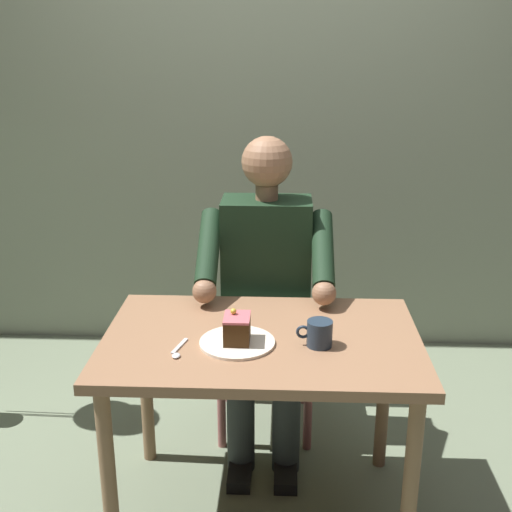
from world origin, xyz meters
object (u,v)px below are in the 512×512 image
seated_person (266,292)px  dessert_spoon (178,351)px  chair (267,313)px  coffee_cup (319,333)px  dining_table (262,360)px  cake_slice (237,328)px

seated_person → dessert_spoon: size_ratio=9.06×
chair → coffee_cup: bearing=105.1°
dining_table → seated_person: bearing=-90.0°
dining_table → coffee_cup: bearing=162.1°
seated_person → coffee_cup: bearing=109.7°
coffee_cup → dessert_spoon: bearing=8.5°
cake_slice → coffee_cup: cake_slice is taller
seated_person → dessert_spoon: (0.26, 0.59, 0.03)m
dining_table → chair: 0.64m
cake_slice → coffee_cup: size_ratio=0.92×
cake_slice → coffee_cup: bearing=179.8°
cake_slice → chair: bearing=-96.4°
dining_table → seated_person: size_ratio=0.82×
chair → cake_slice: (0.08, 0.69, 0.25)m
coffee_cup → dessert_spoon: (0.45, 0.07, -0.04)m
seated_person → coffee_cup: seated_person is taller
dessert_spoon → chair: bearing=-109.0°
dining_table → cake_slice: bearing=37.5°
dining_table → chair: chair is taller
dining_table → cake_slice: (0.08, 0.06, 0.14)m
cake_slice → dessert_spoon: cake_slice is taller
chair → dessert_spoon: (0.26, 0.76, 0.20)m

